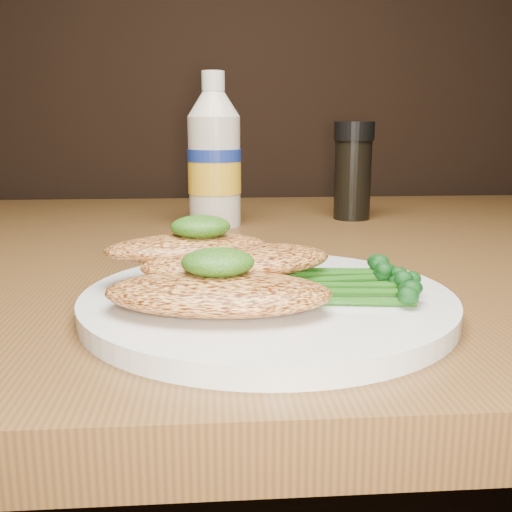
{
  "coord_description": "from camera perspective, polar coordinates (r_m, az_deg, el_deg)",
  "views": [
    {
      "loc": [
        -0.1,
        0.4,
        0.88
      ],
      "look_at": [
        -0.07,
        0.82,
        0.79
      ],
      "focal_mm": 41.74,
      "sensor_mm": 36.0,
      "label": 1
    }
  ],
  "objects": [
    {
      "name": "plate",
      "position": [
        0.43,
        1.12,
        -4.39
      ],
      "size": [
        0.26,
        0.26,
        0.01
      ],
      "primitive_type": "cylinder",
      "color": "white",
      "rests_on": "dining_table"
    },
    {
      "name": "chicken_front",
      "position": [
        0.38,
        -3.67,
        -3.54
      ],
      "size": [
        0.16,
        0.1,
        0.02
      ],
      "primitive_type": "ellipsoid",
      "rotation": [
        0.0,
        0.0,
        -0.14
      ],
      "color": "#E29347",
      "rests_on": "plate"
    },
    {
      "name": "chicken_mid",
      "position": [
        0.43,
        -1.74,
        -0.51
      ],
      "size": [
        0.16,
        0.11,
        0.02
      ],
      "primitive_type": "ellipsoid",
      "rotation": [
        0.0,
        0.0,
        0.27
      ],
      "color": "#E29347",
      "rests_on": "plate"
    },
    {
      "name": "chicken_back",
      "position": [
        0.45,
        -6.64,
        0.81
      ],
      "size": [
        0.13,
        0.09,
        0.02
      ],
      "primitive_type": "ellipsoid",
      "rotation": [
        0.0,
        0.0,
        0.2
      ],
      "color": "#E29347",
      "rests_on": "plate"
    },
    {
      "name": "pesto_front",
      "position": [
        0.39,
        -3.69,
        -0.61
      ],
      "size": [
        0.05,
        0.05,
        0.02
      ],
      "primitive_type": "ellipsoid",
      "rotation": [
        0.0,
        0.0,
        -0.03
      ],
      "color": "#113507",
      "rests_on": "chicken_front"
    },
    {
      "name": "pesto_back",
      "position": [
        0.45,
        -5.35,
        2.82
      ],
      "size": [
        0.05,
        0.05,
        0.02
      ],
      "primitive_type": "ellipsoid",
      "rotation": [
        0.0,
        0.0,
        0.25
      ],
      "color": "#113507",
      "rests_on": "chicken_back"
    },
    {
      "name": "broccolini_bundle",
      "position": [
        0.43,
        7.3,
        -2.05
      ],
      "size": [
        0.15,
        0.13,
        0.02
      ],
      "primitive_type": null,
      "rotation": [
        0.0,
        0.0,
        -0.3
      ],
      "color": "#1D5312",
      "rests_on": "plate"
    },
    {
      "name": "mayo_bottle",
      "position": [
        0.77,
        -4.03,
        10.08
      ],
      "size": [
        0.08,
        0.08,
        0.19
      ],
      "primitive_type": null,
      "rotation": [
        0.0,
        0.0,
        0.25
      ],
      "color": "beige",
      "rests_on": "dining_table"
    },
    {
      "name": "pepper_grinder",
      "position": [
        0.83,
        9.27,
        8.04
      ],
      "size": [
        0.06,
        0.06,
        0.13
      ],
      "primitive_type": null,
      "rotation": [
        0.0,
        0.0,
        -0.13
      ],
      "color": "black",
      "rests_on": "dining_table"
    }
  ]
}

